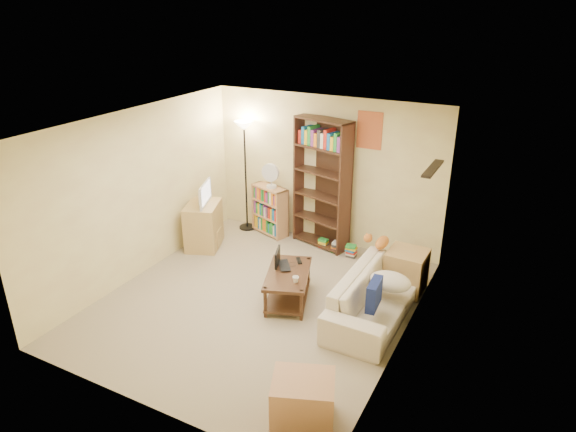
{
  "coord_description": "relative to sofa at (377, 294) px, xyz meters",
  "views": [
    {
      "loc": [
        3.18,
        -5.23,
        3.89
      ],
      "look_at": [
        0.11,
        0.7,
        1.05
      ],
      "focal_mm": 32.0,
      "sensor_mm": 36.0,
      "label": 1
    }
  ],
  "objects": [
    {
      "name": "room",
      "position": [
        -1.55,
        -0.46,
        1.33
      ],
      "size": [
        4.5,
        4.54,
        2.52
      ],
      "color": "tan",
      "rests_on": "ground"
    },
    {
      "name": "sofa",
      "position": [
        0.0,
        0.0,
        0.0
      ],
      "size": [
        2.06,
        0.86,
        0.59
      ],
      "primitive_type": "imported",
      "rotation": [
        0.0,
        0.0,
        1.55
      ],
      "color": "beige",
      "rests_on": "ground"
    },
    {
      "name": "navy_pillow",
      "position": [
        0.09,
        -0.44,
        0.27
      ],
      "size": [
        0.15,
        0.4,
        0.35
      ],
      "primitive_type": "cube",
      "rotation": [
        0.0,
        0.0,
        1.65
      ],
      "color": "navy",
      "rests_on": "sofa"
    },
    {
      "name": "cream_blanket",
      "position": [
        0.15,
        0.05,
        0.21
      ],
      "size": [
        0.55,
        0.39,
        0.23
      ],
      "primitive_type": "ellipsoid",
      "color": "beige",
      "rests_on": "sofa"
    },
    {
      "name": "tabby_cat",
      "position": [
        -0.25,
        0.78,
        0.38
      ],
      "size": [
        0.46,
        0.17,
        0.16
      ],
      "color": "orange",
      "rests_on": "sofa"
    },
    {
      "name": "coffee_table",
      "position": [
        -1.19,
        -0.25,
        -0.0
      ],
      "size": [
        0.86,
        1.13,
        0.45
      ],
      "rotation": [
        0.0,
        0.0,
        0.34
      ],
      "color": "#442B1A",
      "rests_on": "ground"
    },
    {
      "name": "laptop",
      "position": [
        -1.27,
        -0.1,
        0.16
      ],
      "size": [
        0.57,
        0.56,
        0.03
      ],
      "primitive_type": "imported",
      "rotation": [
        0.0,
        0.0,
        2.2
      ],
      "color": "black",
      "rests_on": "coffee_table"
    },
    {
      "name": "laptop_screen",
      "position": [
        -1.41,
        -0.15,
        0.28
      ],
      "size": [
        0.12,
        0.32,
        0.22
      ],
      "primitive_type": "cube",
      "rotation": [
        0.0,
        0.0,
        0.34
      ],
      "color": "white",
      "rests_on": "laptop"
    },
    {
      "name": "mug",
      "position": [
        -0.98,
        -0.44,
        0.19
      ],
      "size": [
        0.13,
        0.13,
        0.08
      ],
      "primitive_type": "imported",
      "rotation": [
        0.0,
        0.0,
        0.27
      ],
      "color": "white",
      "rests_on": "coffee_table"
    },
    {
      "name": "tv_remote",
      "position": [
        -1.2,
        0.1,
        0.16
      ],
      "size": [
        0.15,
        0.18,
        0.02
      ],
      "primitive_type": "cube",
      "rotation": [
        0.0,
        0.0,
        0.64
      ],
      "color": "black",
      "rests_on": "coffee_table"
    },
    {
      "name": "tv_stand",
      "position": [
        -3.24,
        0.62,
        0.08
      ],
      "size": [
        0.73,
        0.85,
        0.76
      ],
      "primitive_type": "cube",
      "rotation": [
        0.0,
        0.0,
        0.37
      ],
      "color": "tan",
      "rests_on": "ground"
    },
    {
      "name": "television",
      "position": [
        -3.24,
        0.62,
        0.65
      ],
      "size": [
        0.7,
        0.52,
        0.37
      ],
      "primitive_type": "imported",
      "rotation": [
        0.0,
        0.0,
        1.94
      ],
      "color": "black",
      "rests_on": "tv_stand"
    },
    {
      "name": "tall_bookshelf",
      "position": [
        -1.52,
        1.59,
        0.85
      ],
      "size": [
        1.03,
        0.57,
        2.17
      ],
      "rotation": [
        0.0,
        0.0,
        -0.27
      ],
      "color": "#3D2017",
      "rests_on": "ground"
    },
    {
      "name": "short_bookshelf",
      "position": [
        -2.51,
        1.59,
        0.14
      ],
      "size": [
        0.74,
        0.49,
        0.88
      ],
      "rotation": [
        0.0,
        0.0,
        -0.35
      ],
      "color": "tan",
      "rests_on": "ground"
    },
    {
      "name": "desk_fan",
      "position": [
        -2.46,
        1.54,
        0.82
      ],
      "size": [
        0.31,
        0.18,
        0.44
      ],
      "color": "silver",
      "rests_on": "short_bookshelf"
    },
    {
      "name": "floor_lamp",
      "position": [
        -2.99,
        1.59,
        1.28
      ],
      "size": [
        0.34,
        0.34,
        1.98
      ],
      "color": "black",
      "rests_on": "ground"
    },
    {
      "name": "side_table",
      "position": [
        0.17,
        0.79,
        0.01
      ],
      "size": [
        0.55,
        0.55,
        0.61
      ],
      "primitive_type": "cube",
      "rotation": [
        0.0,
        0.0,
        -0.03
      ],
      "color": "tan",
      "rests_on": "ground"
    },
    {
      "name": "end_cabinet",
      "position": [
        -0.04,
        -2.15,
        -0.04
      ],
      "size": [
        0.75,
        0.69,
        0.51
      ],
      "primitive_type": "cube",
      "rotation": [
        0.0,
        0.0,
        0.37
      ],
      "color": "tan",
      "rests_on": "ground"
    },
    {
      "name": "book_stacks",
      "position": [
        -1.12,
        1.43,
        -0.2
      ],
      "size": [
        0.71,
        0.25,
        0.22
      ],
      "color": "red",
      "rests_on": "ground"
    }
  ]
}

